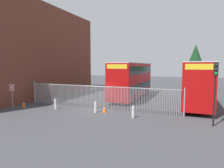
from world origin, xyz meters
The scene contains 13 objects.
ground_plane centered at (0.00, 8.00, 0.00)m, with size 100.00×100.00×0.00m, color #3D3D42.
depot_building_brick centered at (-11.20, 3.05, 5.86)m, with size 6.09×21.82×11.71m, color brown.
palisade_fence centered at (0.15, 0.00, 1.18)m, with size 15.63×0.14×2.35m.
double_decker_bus_near_gate centered at (1.49, 7.00, 2.42)m, with size 2.54×10.81×4.42m.
double_decker_bus_behind_fence_left centered at (8.92, 5.34, 2.42)m, with size 2.54×10.81×4.42m.
bollard_near_left centered at (-3.40, -1.75, 0.47)m, with size 0.20×0.20×0.95m, color silver.
bollard_center_front centered at (0.71, -1.55, 0.47)m, with size 0.20×0.20×0.95m, color silver.
bollard_near_right centered at (4.22, -1.94, 0.47)m, with size 0.20×0.20×0.95m, color silver.
traffic_cone_by_gate centered at (-6.84, -2.25, 0.29)m, with size 0.34×0.34×0.59m.
traffic_cone_mid_forecourt centered at (1.37, -1.06, 0.29)m, with size 0.34×0.34×0.59m.
speed_limit_sign_post centered at (-7.19, -3.26, 1.78)m, with size 0.60×0.14×2.40m.
traffic_light_kerbside centered at (9.82, -1.89, 2.99)m, with size 0.28×0.33×4.30m.
tree_tall_back centered at (9.05, 28.02, 5.67)m, with size 4.00×4.00×8.54m.
Camera 1 is at (8.32, -16.23, 4.07)m, focal length 30.90 mm.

